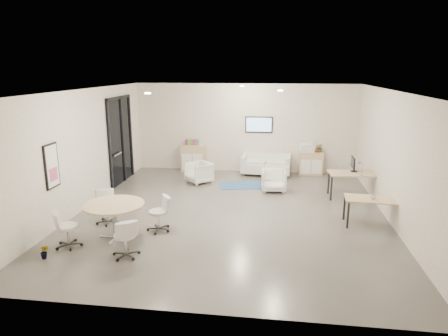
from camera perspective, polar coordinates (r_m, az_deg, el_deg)
room_shell at (r=10.20m, az=1.00°, el=2.01°), size 9.60×10.60×4.80m
glass_door at (r=13.61m, az=-14.56°, el=4.20°), size 0.09×1.90×2.85m
artwork at (r=10.00m, az=-23.39°, el=0.25°), size 0.05×0.54×1.04m
wall_tv at (r=14.52m, az=5.01°, el=6.20°), size 0.98×0.06×0.58m
ceiling_spots at (r=10.84m, az=0.48°, el=11.16°), size 3.14×4.14×0.03m
sideboard_left at (r=14.84m, az=-4.40°, el=1.43°), size 0.87×0.45×0.98m
sideboard_right at (r=14.62m, az=12.31°, el=0.65°), size 0.83×0.40×0.83m
books at (r=14.73m, az=-4.61°, el=3.71°), size 0.50×0.14×0.22m
printer at (r=14.49m, az=11.72°, el=2.93°), size 0.55×0.47×0.36m
loveseat at (r=14.39m, az=6.02°, el=0.41°), size 1.78×0.98×0.64m
blue_rug at (r=13.08m, az=2.50°, el=-2.47°), size 1.55×1.19×0.01m
armchair_left at (r=13.33m, az=-3.61°, el=-0.51°), size 1.01×1.01×0.76m
armchair_right at (r=12.49m, az=7.11°, el=-1.61°), size 0.78×0.74×0.75m
desk_rear at (r=12.26m, az=18.16°, el=-1.00°), size 1.53×0.85×0.77m
desk_front at (r=10.31m, az=20.48°, el=-4.48°), size 1.35×0.75×0.68m
monitor at (r=12.32m, az=17.96°, el=0.60°), size 0.20×0.50×0.44m
round_table at (r=9.23m, az=-15.42°, el=-5.44°), size 1.34×1.34×0.81m
meeting_chairs at (r=9.34m, az=-15.29°, el=-7.31°), size 2.47×2.47×0.82m
plant_cabinet at (r=14.55m, az=13.53°, el=2.70°), size 0.38×0.40×0.24m
plant_floor at (r=8.99m, az=-24.23°, el=-11.34°), size 0.19×0.31×0.13m
cup at (r=10.24m, az=20.51°, el=-3.84°), size 0.14×0.13×0.12m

